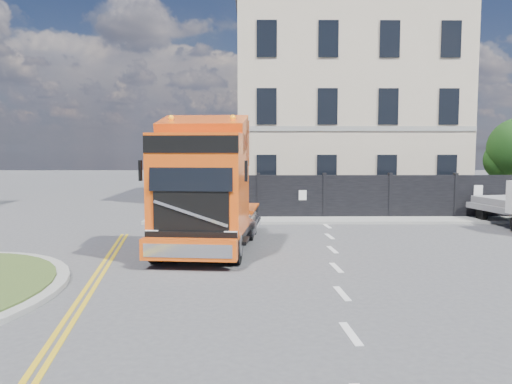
{
  "coord_description": "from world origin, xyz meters",
  "views": [
    {
      "loc": [
        0.64,
        -13.6,
        3.22
      ],
      "look_at": [
        0.81,
        2.55,
        1.8
      ],
      "focal_mm": 35.0,
      "sensor_mm": 36.0,
      "label": 1
    }
  ],
  "objects": [
    {
      "name": "ground",
      "position": [
        0.0,
        0.0,
        0.0
      ],
      "size": [
        120.0,
        120.0,
        0.0
      ],
      "primitive_type": "plane",
      "color": "#424244",
      "rests_on": "ground"
    },
    {
      "name": "hoarding_fence",
      "position": [
        6.55,
        9.0,
        1.0
      ],
      "size": [
        18.8,
        0.25,
        2.0
      ],
      "color": "black",
      "rests_on": "ground"
    },
    {
      "name": "georgian_building",
      "position": [
        6.0,
        16.5,
        5.77
      ],
      "size": [
        12.3,
        10.3,
        12.8
      ],
      "color": "beige",
      "rests_on": "ground"
    },
    {
      "name": "pavement_far",
      "position": [
        6.0,
        8.1,
        0.06
      ],
      "size": [
        20.0,
        1.6,
        0.12
      ],
      "primitive_type": "cube",
      "color": "gray",
      "rests_on": "ground"
    },
    {
      "name": "truck",
      "position": [
        -0.76,
        1.61,
        1.83
      ],
      "size": [
        3.2,
        7.05,
        4.1
      ],
      "rotation": [
        0.0,
        0.0,
        -0.1
      ],
      "color": "black",
      "rests_on": "ground"
    }
  ]
}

